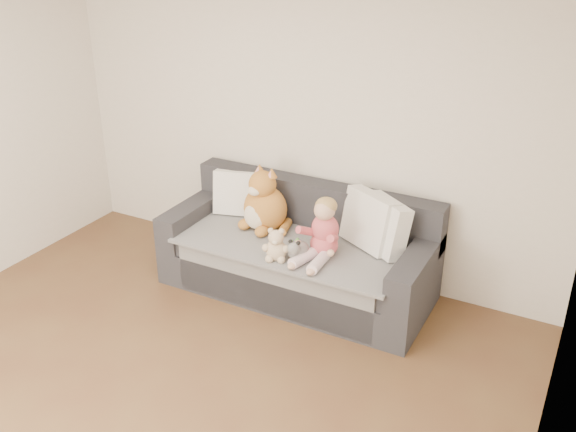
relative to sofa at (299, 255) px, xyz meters
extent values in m
plane|color=beige|center=(-0.20, 0.44, 0.99)|extent=(4.50, 0.00, 4.50)
plane|color=beige|center=(2.05, -2.06, 0.99)|extent=(0.00, 5.00, 5.00)
cube|color=#26262A|center=(0.00, -0.04, -0.16)|extent=(2.20, 0.90, 0.30)
cube|color=#26262A|center=(0.00, -0.07, 0.07)|extent=(1.90, 0.80, 0.15)
cube|color=#26262A|center=(0.00, 0.31, 0.34)|extent=(2.20, 0.20, 0.40)
cube|color=#26262A|center=(-1.00, -0.04, 0.14)|extent=(0.20, 0.90, 0.30)
cube|color=#26262A|center=(1.00, -0.04, 0.14)|extent=(0.20, 0.90, 0.30)
cube|color=gray|center=(0.00, -0.09, 0.15)|extent=(1.85, 0.88, 0.02)
cube|color=gray|center=(0.00, -0.48, -0.08)|extent=(1.70, 0.02, 0.41)
cube|color=silver|center=(-0.69, 0.18, 0.35)|extent=(0.46, 0.30, 0.40)
cube|color=silver|center=(0.54, 0.15, 0.38)|extent=(0.52, 0.41, 0.45)
cube|color=silver|center=(0.67, 0.14, 0.37)|extent=(0.49, 0.44, 0.43)
ellipsoid|color=#C74660|center=(0.29, -0.15, 0.25)|extent=(0.23, 0.19, 0.19)
ellipsoid|color=#C74660|center=(0.30, -0.14, 0.38)|extent=(0.22, 0.18, 0.24)
ellipsoid|color=#DBAA8C|center=(0.29, -0.16, 0.54)|extent=(0.16, 0.16, 0.16)
ellipsoid|color=tan|center=(0.30, -0.14, 0.57)|extent=(0.17, 0.17, 0.13)
cylinder|color=#C74660|center=(0.18, -0.21, 0.36)|extent=(0.14, 0.23, 0.15)
cylinder|color=#C74660|center=(0.40, -0.23, 0.36)|extent=(0.11, 0.23, 0.15)
ellipsoid|color=#DBAA8C|center=(0.14, -0.29, 0.28)|extent=(0.06, 0.06, 0.06)
ellipsoid|color=#DBAA8C|center=(0.42, -0.31, 0.28)|extent=(0.06, 0.06, 0.06)
cylinder|color=#E5B2C6|center=(0.22, -0.34, 0.20)|extent=(0.15, 0.29, 0.10)
cylinder|color=#E5B2C6|center=(0.34, -0.35, 0.20)|extent=(0.10, 0.29, 0.10)
ellipsoid|color=#DBAA8C|center=(0.19, -0.48, 0.20)|extent=(0.06, 0.09, 0.05)
ellipsoid|color=#DBAA8C|center=(0.35, -0.49, 0.20)|extent=(0.06, 0.09, 0.05)
ellipsoid|color=#A57024|center=(-0.34, 0.05, 0.33)|extent=(0.38, 0.32, 0.40)
ellipsoid|color=beige|center=(-0.37, -0.08, 0.30)|extent=(0.20, 0.09, 0.22)
ellipsoid|color=#A57024|center=(-0.35, 0.02, 0.56)|extent=(0.23, 0.23, 0.23)
ellipsoid|color=beige|center=(-0.37, -0.08, 0.53)|extent=(0.11, 0.07, 0.08)
cone|color=#A57024|center=(-0.41, 0.08, 0.67)|extent=(0.11, 0.11, 0.08)
cone|color=pink|center=(-0.41, 0.06, 0.66)|extent=(0.07, 0.07, 0.05)
cone|color=#A57024|center=(-0.27, 0.04, 0.67)|extent=(0.11, 0.11, 0.08)
cone|color=pink|center=(-0.28, 0.03, 0.66)|extent=(0.07, 0.07, 0.05)
ellipsoid|color=#A57024|center=(-0.47, -0.07, 0.21)|extent=(0.11, 0.13, 0.09)
ellipsoid|color=#A57024|center=(-0.28, -0.12, 0.21)|extent=(0.11, 0.13, 0.09)
cylinder|color=#A57024|center=(-0.16, 0.05, 0.20)|extent=(0.13, 0.26, 0.09)
ellipsoid|color=tan|center=(0.01, -0.39, 0.24)|extent=(0.17, 0.14, 0.17)
ellipsoid|color=tan|center=(0.01, -0.40, 0.35)|extent=(0.12, 0.12, 0.12)
ellipsoid|color=tan|center=(-0.03, -0.41, 0.40)|extent=(0.04, 0.04, 0.04)
ellipsoid|color=tan|center=(0.05, -0.38, 0.40)|extent=(0.04, 0.04, 0.04)
ellipsoid|color=beige|center=(0.03, -0.45, 0.34)|extent=(0.04, 0.04, 0.04)
ellipsoid|color=tan|center=(-0.06, -0.44, 0.27)|extent=(0.06, 0.06, 0.06)
ellipsoid|color=tan|center=(0.09, -0.39, 0.27)|extent=(0.06, 0.06, 0.06)
ellipsoid|color=tan|center=(-0.02, -0.46, 0.19)|extent=(0.07, 0.07, 0.07)
ellipsoid|color=tan|center=(0.07, -0.43, 0.19)|extent=(0.07, 0.07, 0.07)
ellipsoid|color=white|center=(0.15, -0.30, 0.23)|extent=(0.16, 0.20, 0.14)
ellipsoid|color=white|center=(0.16, -0.40, 0.29)|extent=(0.09, 0.09, 0.09)
ellipsoid|color=black|center=(0.13, -0.39, 0.34)|extent=(0.03, 0.03, 0.03)
ellipsoid|color=black|center=(0.19, -0.38, 0.34)|extent=(0.03, 0.03, 0.03)
cylinder|color=#60338D|center=(0.10, -0.22, 0.21)|extent=(0.08, 0.08, 0.09)
cone|color=#61B947|center=(0.10, -0.22, 0.27)|extent=(0.07, 0.07, 0.04)
cylinder|color=#61B947|center=(0.05, -0.21, 0.22)|extent=(0.02, 0.02, 0.06)
cylinder|color=#61B947|center=(0.15, -0.23, 0.22)|extent=(0.02, 0.02, 0.06)
camera|label=1|loc=(2.10, -4.14, 2.56)|focal=40.00mm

